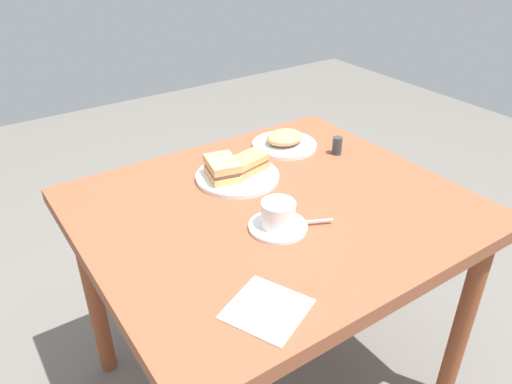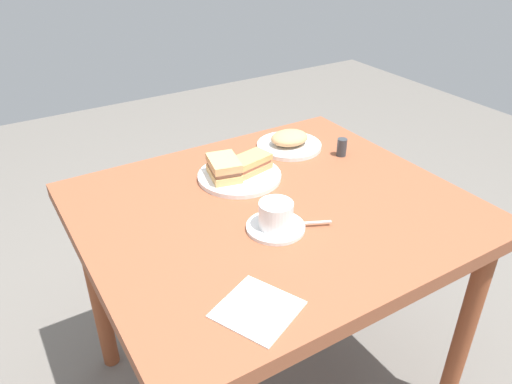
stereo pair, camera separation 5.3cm
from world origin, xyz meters
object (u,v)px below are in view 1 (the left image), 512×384
coffee_saucer (278,227)px  sandwich_back (222,169)px  salt_shaker (337,146)px  coffee_cup (278,213)px  napkin (267,309)px  dining_table (274,230)px  sandwich_front (247,164)px  side_plate (284,145)px  sandwich_plate (237,176)px  spoon (308,221)px

coffee_saucer → sandwich_back: bearing=88.3°
salt_shaker → coffee_saucer: bearing=-150.1°
coffee_cup → napkin: bearing=-130.8°
napkin → sandwich_back: bearing=68.6°
coffee_cup → dining_table: bearing=58.9°
dining_table → sandwich_front: bearing=80.4°
sandwich_front → napkin: sandwich_front is taller
sandwich_back → salt_shaker: bearing=-6.9°
coffee_cup → side_plate: 0.49m
sandwich_back → salt_shaker: 0.41m
coffee_saucer → side_plate: side_plate is taller
coffee_cup → salt_shaker: coffee_cup is taller
sandwich_plate → coffee_cup: size_ratio=2.35×
side_plate → sandwich_front: bearing=-155.6°
dining_table → sandwich_plate: (-0.01, 0.18, 0.09)m
sandwich_plate → sandwich_back: (-0.05, 0.01, 0.04)m
coffee_cup → napkin: coffee_cup is taller
spoon → side_plate: bearing=60.3°
dining_table → napkin: 0.42m
napkin → salt_shaker: salt_shaker is taller
napkin → spoon: bearing=35.7°
side_plate → coffee_saucer: bearing=-128.9°
salt_shaker → coffee_cup: bearing=-150.1°
napkin → sandwich_front: bearing=60.6°
dining_table → coffee_saucer: size_ratio=6.82×
spoon → dining_table: bearing=94.1°
napkin → side_plate: bearing=50.4°
sandwich_plate → sandwich_front: bearing=2.1°
coffee_cup → salt_shaker: 0.48m
coffee_saucer → side_plate: size_ratio=0.69×
coffee_saucer → dining_table: bearing=58.6°
salt_shaker → sandwich_front: bearing=172.6°
sandwich_front → coffee_saucer: (-0.09, -0.28, -0.03)m
sandwich_plate → salt_shaker: size_ratio=4.27×
sandwich_back → coffee_cup: bearing=-91.4°
side_plate → napkin: (-0.50, -0.60, -0.01)m
dining_table → sandwich_plate: 0.20m
side_plate → spoon: bearing=-119.7°
sandwich_plate → sandwich_back: 0.06m
sandwich_front → coffee_cup: bearing=-107.9°
salt_shaker → sandwich_plate: bearing=173.6°
sandwich_plate → sandwich_front: size_ratio=1.77×
dining_table → napkin: (-0.25, -0.32, 0.09)m
sandwich_back → sandwich_front: bearing=-5.0°
dining_table → sandwich_back: sandwich_back is taller
sandwich_front → spoon: 0.32m
dining_table → sandwich_back: bearing=105.7°
sandwich_back → salt_shaker: size_ratio=2.22×
side_plate → sandwich_plate: bearing=-158.6°
sandwich_front → spoon: sandwich_front is taller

